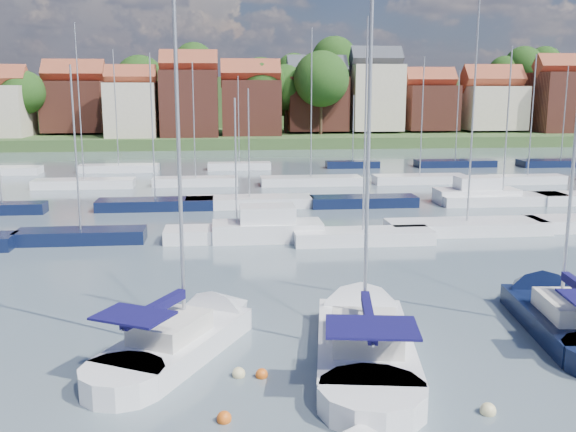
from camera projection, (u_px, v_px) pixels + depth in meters
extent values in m
plane|color=#4B5D66|center=(308.00, 191.00, 61.36)|extent=(260.00, 260.00, 0.00)
cube|color=white|center=(178.00, 347.00, 23.52)|extent=(5.61, 7.19, 1.20)
cone|color=white|center=(231.00, 312.00, 27.30)|extent=(3.99, 4.17, 2.78)
cylinder|color=white|center=(122.00, 385.00, 20.49)|extent=(3.77, 3.77, 1.20)
cube|color=silver|center=(171.00, 327.00, 22.91)|extent=(3.03, 3.37, 0.70)
cylinder|color=#B2B2B7|center=(179.00, 162.00, 22.62)|extent=(0.14, 0.14, 12.36)
cylinder|color=#B2B2B7|center=(155.00, 313.00, 21.91)|extent=(1.85, 3.31, 0.10)
cube|color=#100D42|center=(155.00, 308.00, 21.88)|extent=(1.93, 3.24, 0.35)
cube|color=#100D42|center=(133.00, 316.00, 20.76)|extent=(2.87, 2.59, 0.08)
cube|color=white|center=(364.00, 351.00, 23.18)|extent=(4.58, 8.44, 1.20)
cone|color=white|center=(358.00, 305.00, 28.09)|extent=(3.92, 4.38, 3.34)
cylinder|color=white|center=(372.00, 404.00, 19.26)|extent=(3.83, 3.83, 1.20)
cube|color=silver|center=(366.00, 332.00, 22.46)|extent=(2.84, 3.67, 0.70)
cylinder|color=#B2B2B7|center=(369.00, 127.00, 22.17)|extent=(0.14, 0.14, 14.83)
cylinder|color=#B2B2B7|center=(369.00, 320.00, 21.20)|extent=(0.82, 4.41, 0.10)
cube|color=#100D42|center=(369.00, 316.00, 21.17)|extent=(0.98, 4.22, 0.35)
cube|color=#100D42|center=(372.00, 327.00, 19.73)|extent=(3.12, 2.43, 0.08)
cube|color=black|center=(565.00, 325.00, 25.71)|extent=(3.91, 7.54, 1.20)
cone|color=black|center=(527.00, 291.00, 30.13)|extent=(3.43, 3.86, 3.01)
cube|color=silver|center=(572.00, 307.00, 25.03)|extent=(2.47, 3.25, 0.70)
cylinder|color=#B2B2B7|center=(576.00, 138.00, 24.75)|extent=(0.14, 0.14, 13.67)
sphere|color=#D85914|center=(224.00, 422.00, 18.75)|extent=(0.44, 0.44, 0.44)
sphere|color=#D85914|center=(262.00, 377.00, 21.64)|extent=(0.42, 0.42, 0.42)
sphere|color=beige|center=(488.00, 414.00, 19.21)|extent=(0.48, 0.48, 0.48)
sphere|color=#D85914|center=(519.00, 310.00, 28.18)|extent=(0.52, 0.52, 0.52)
sphere|color=beige|center=(239.00, 376.00, 21.70)|extent=(0.45, 0.45, 0.45)
cube|color=black|center=(81.00, 237.00, 40.59)|extent=(8.01, 2.24, 1.00)
cylinder|color=#B2B2B7|center=(75.00, 149.00, 39.50)|extent=(0.12, 0.12, 10.16)
cube|color=white|center=(237.00, 235.00, 41.24)|extent=(9.22, 2.58, 1.00)
cylinder|color=#B2B2B7|center=(236.00, 164.00, 40.35)|extent=(0.12, 0.12, 8.18)
cube|color=white|center=(363.00, 237.00, 40.48)|extent=(8.78, 2.46, 1.00)
cylinder|color=#B2B2B7|center=(365.00, 142.00, 39.31)|extent=(0.12, 0.12, 11.06)
cube|color=white|center=(467.00, 228.00, 43.25)|extent=(10.79, 3.02, 1.00)
cylinder|color=#B2B2B7|center=(473.00, 109.00, 41.70)|extent=(0.12, 0.12, 14.87)
cube|color=white|center=(267.00, 232.00, 41.21)|extent=(7.00, 2.60, 1.40)
cube|color=white|center=(267.00, 216.00, 41.00)|extent=(3.50, 2.20, 1.30)
cube|color=black|center=(3.00, 209.00, 49.97)|extent=(6.54, 1.83, 1.00)
cube|color=black|center=(156.00, 205.00, 51.77)|extent=(9.30, 2.60, 1.00)
cylinder|color=#B2B2B7|center=(152.00, 127.00, 50.56)|extent=(0.12, 0.12, 11.48)
cube|color=white|center=(250.00, 203.00, 52.90)|extent=(10.40, 2.91, 1.00)
cylinder|color=#B2B2B7|center=(249.00, 143.00, 51.95)|extent=(0.12, 0.12, 8.77)
cube|color=black|center=(363.00, 202.00, 53.13)|extent=(8.80, 2.46, 1.00)
cylinder|color=#B2B2B7|center=(366.00, 109.00, 51.64)|extent=(0.12, 0.12, 14.33)
cube|color=white|center=(502.00, 200.00, 54.21)|extent=(10.73, 3.00, 1.00)
cylinder|color=#B2B2B7|center=(507.00, 122.00, 52.93)|extent=(0.12, 0.12, 12.14)
cube|color=white|center=(476.00, 197.00, 54.80)|extent=(7.00, 2.60, 1.40)
cube|color=white|center=(477.00, 184.00, 54.59)|extent=(3.50, 2.20, 1.30)
cube|color=white|center=(84.00, 184.00, 63.22)|extent=(9.71, 2.72, 1.00)
cylinder|color=#B2B2B7|center=(79.00, 103.00, 61.68)|extent=(0.12, 0.12, 14.88)
cube|color=white|center=(196.00, 182.00, 64.60)|extent=(8.49, 2.38, 1.00)
cylinder|color=#B2B2B7|center=(194.00, 120.00, 63.41)|extent=(0.12, 0.12, 11.31)
cube|color=white|center=(311.00, 181.00, 65.05)|extent=(10.16, 2.85, 1.00)
cylinder|color=#B2B2B7|center=(311.00, 104.00, 63.54)|extent=(0.12, 0.12, 14.59)
cube|color=white|center=(419.00, 180.00, 66.31)|extent=(9.53, 2.67, 1.00)
cylinder|color=#B2B2B7|center=(422.00, 117.00, 65.05)|extent=(0.12, 0.12, 11.91)
cube|color=white|center=(527.00, 180.00, 66.05)|extent=(7.62, 2.13, 1.00)
cylinder|color=#B2B2B7|center=(532.00, 116.00, 64.77)|extent=(0.12, 0.12, 12.13)
cube|color=white|center=(119.00, 169.00, 75.42)|extent=(9.24, 2.59, 1.00)
cylinder|color=#B2B2B7|center=(116.00, 108.00, 74.04)|extent=(0.12, 0.12, 13.17)
cube|color=white|center=(239.00, 167.00, 77.56)|extent=(7.57, 2.12, 1.00)
cylinder|color=#B2B2B7|center=(239.00, 120.00, 76.47)|extent=(0.12, 0.12, 10.24)
cube|color=black|center=(352.00, 165.00, 79.12)|extent=(6.58, 1.84, 1.00)
cylinder|color=#B2B2B7|center=(353.00, 128.00, 78.25)|extent=(0.12, 0.12, 8.01)
cube|color=black|center=(455.00, 164.00, 80.37)|extent=(9.92, 2.78, 1.00)
cylinder|color=#B2B2B7|center=(457.00, 116.00, 79.21)|extent=(0.12, 0.12, 10.92)
cube|color=black|center=(560.00, 164.00, 80.69)|extent=(10.55, 2.95, 1.00)
cylinder|color=#B2B2B7|center=(565.00, 113.00, 79.48)|extent=(0.12, 0.12, 11.51)
cube|color=#395128|center=(260.00, 133.00, 136.43)|extent=(200.00, 70.00, 3.00)
cube|color=#395128|center=(254.00, 108.00, 159.92)|extent=(200.00, 60.00, 14.00)
cube|color=beige|center=(0.00, 112.00, 106.65)|extent=(9.35, 10.04, 8.56)
cube|color=brown|center=(76.00, 106.00, 113.10)|extent=(10.37, 9.97, 8.73)
cube|color=brown|center=(74.00, 74.00, 112.00)|extent=(10.57, 5.13, 5.13)
cube|color=beige|center=(132.00, 111.00, 105.71)|extent=(8.09, 8.80, 8.96)
cube|color=brown|center=(131.00, 77.00, 104.65)|extent=(8.25, 4.00, 4.00)
cube|color=brown|center=(190.00, 104.00, 107.37)|extent=(9.36, 10.17, 10.97)
cube|color=brown|center=(189.00, 64.00, 106.08)|extent=(9.54, 4.63, 4.63)
cube|color=brown|center=(251.00, 108.00, 110.22)|extent=(9.90, 8.56, 9.42)
cube|color=brown|center=(251.00, 73.00, 109.07)|extent=(10.10, 4.90, 4.90)
cube|color=brown|center=(317.00, 104.00, 116.19)|extent=(10.59, 8.93, 9.49)
cube|color=#383A42|center=(317.00, 70.00, 115.02)|extent=(10.80, 5.24, 5.24)
cube|color=beige|center=(375.00, 98.00, 116.22)|extent=(9.01, 8.61, 11.65)
cube|color=#383A42|center=(376.00, 58.00, 114.87)|extent=(9.19, 4.46, 4.46)
cube|color=brown|center=(429.00, 108.00, 118.79)|extent=(9.10, 9.34, 8.00)
cube|color=brown|center=(430.00, 79.00, 117.80)|extent=(9.28, 4.50, 4.50)
cube|color=beige|center=(491.00, 108.00, 119.58)|extent=(10.86, 9.59, 7.88)
cube|color=brown|center=(492.00, 79.00, 118.56)|extent=(11.07, 5.37, 5.37)
cube|color=brown|center=(559.00, 103.00, 117.97)|extent=(9.18, 9.96, 10.97)
cube|color=brown|center=(562.00, 66.00, 116.69)|extent=(9.36, 4.54, 4.54)
cylinder|color=#382619|center=(521.00, 94.00, 139.07)|extent=(0.50, 0.50, 4.47)
sphere|color=#234916|center=(523.00, 65.00, 137.89)|extent=(8.18, 8.18, 8.18)
cylinder|color=#382619|center=(286.00, 121.00, 115.53)|extent=(0.50, 0.50, 4.46)
sphere|color=#234916|center=(286.00, 87.00, 114.36)|extent=(8.15, 8.15, 8.15)
cylinder|color=#382619|center=(334.00, 94.00, 133.11)|extent=(0.50, 0.50, 5.15)
sphere|color=#234916|center=(334.00, 59.00, 131.75)|extent=(9.41, 9.41, 9.41)
cylinder|color=#382619|center=(195.00, 93.00, 132.78)|extent=(0.50, 0.50, 4.56)
sphere|color=#234916|center=(194.00, 63.00, 131.58)|extent=(8.34, 8.34, 8.34)
cylinder|color=#382619|center=(142.00, 118.00, 121.88)|extent=(0.50, 0.50, 5.15)
sphere|color=#234916|center=(140.00, 80.00, 120.53)|extent=(9.42, 9.42, 9.42)
cylinder|color=#382619|center=(60.00, 104.00, 121.86)|extent=(0.50, 0.50, 3.42)
sphere|color=#234916|center=(58.00, 79.00, 120.96)|extent=(6.26, 6.26, 6.26)
cylinder|color=#382619|center=(334.00, 121.00, 125.20)|extent=(0.50, 0.50, 3.77)
sphere|color=#234916|center=(334.00, 94.00, 124.20)|extent=(6.89, 6.89, 6.89)
cylinder|color=#382619|center=(321.00, 121.00, 111.15)|extent=(0.50, 0.50, 5.21)
sphere|color=#234916|center=(321.00, 79.00, 109.78)|extent=(9.53, 9.53, 9.53)
cylinder|color=#382619|center=(576.00, 122.00, 127.09)|extent=(0.50, 0.50, 2.97)
cylinder|color=#382619|center=(261.00, 121.00, 112.91)|extent=(0.50, 0.50, 4.84)
sphere|color=#234916|center=(261.00, 83.00, 111.63)|extent=(8.85, 8.85, 8.85)
cylinder|color=#382619|center=(503.00, 96.00, 138.93)|extent=(0.50, 0.50, 3.72)
sphere|color=#234916|center=(504.00, 72.00, 137.95)|extent=(6.80, 6.80, 6.80)
cylinder|color=#382619|center=(558.00, 122.00, 118.88)|extent=(0.50, 0.50, 4.05)
sphere|color=#234916|center=(560.00, 92.00, 117.81)|extent=(7.40, 7.40, 7.40)
cylinder|color=#382619|center=(26.00, 125.00, 108.07)|extent=(0.50, 0.50, 4.00)
sphere|color=#234916|center=(24.00, 92.00, 107.01)|extent=(7.32, 7.32, 7.32)
cylinder|color=#382619|center=(294.00, 97.00, 132.02)|extent=(0.50, 0.50, 3.93)
sphere|color=#234916|center=(294.00, 71.00, 130.98)|extent=(7.19, 7.19, 7.19)
cylinder|color=#382619|center=(425.00, 121.00, 122.46)|extent=(0.50, 0.50, 3.82)
sphere|color=#234916|center=(426.00, 94.00, 121.45)|extent=(6.99, 6.99, 6.99)
cylinder|color=#382619|center=(167.00, 126.00, 110.80)|extent=(0.50, 0.50, 3.48)
sphere|color=#234916|center=(166.00, 98.00, 109.88)|extent=(6.37, 6.37, 6.37)
cylinder|color=#382619|center=(552.00, 122.00, 127.80)|extent=(0.50, 0.50, 2.99)
sphere|color=#234916|center=(554.00, 102.00, 127.02)|extent=(5.46, 5.46, 5.46)
cylinder|color=#382619|center=(285.00, 124.00, 118.70)|extent=(0.50, 0.50, 3.25)
sphere|color=#234916|center=(285.00, 100.00, 117.85)|extent=(5.94, 5.94, 5.94)
cylinder|color=#382619|center=(249.00, 124.00, 119.71)|extent=(0.50, 0.50, 2.98)
sphere|color=#234916|center=(249.00, 102.00, 118.93)|extent=(5.46, 5.46, 5.46)
cylinder|color=#382619|center=(542.00, 90.00, 145.78)|extent=(0.50, 0.50, 4.29)
sphere|color=#234916|center=(544.00, 64.00, 144.65)|extent=(7.84, 7.84, 7.84)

